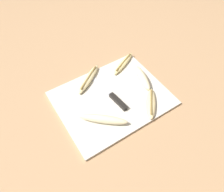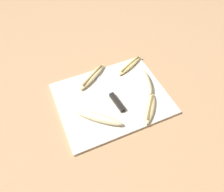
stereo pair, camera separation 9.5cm
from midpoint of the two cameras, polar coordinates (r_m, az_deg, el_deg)
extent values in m
plane|color=tan|center=(0.97, 2.81, -0.98)|extent=(4.00, 4.00, 0.00)
cube|color=beige|center=(0.96, 2.82, -0.77)|extent=(0.47, 0.37, 0.01)
cube|color=black|center=(0.93, 4.24, -1.82)|extent=(0.03, 0.10, 0.02)
cube|color=#B7BABF|center=(1.00, 0.52, 2.75)|extent=(0.04, 0.14, 0.00)
ellipsoid|color=beige|center=(0.87, -0.50, -5.89)|extent=(0.17, 0.16, 0.03)
ellipsoid|color=#EDD689|center=(1.09, 7.25, 7.88)|extent=(0.17, 0.11, 0.02)
cube|color=olive|center=(1.08, 7.30, 8.26)|extent=(0.13, 0.07, 0.00)
ellipsoid|color=beige|center=(1.01, 11.62, 3.51)|extent=(0.08, 0.16, 0.03)
ellipsoid|color=beige|center=(1.02, -2.45, 4.98)|extent=(0.18, 0.14, 0.02)
cube|color=olive|center=(1.02, -2.47, 5.42)|extent=(0.13, 0.09, 0.00)
ellipsoid|color=beige|center=(0.93, 12.70, -3.35)|extent=(0.13, 0.15, 0.02)
cube|color=brown|center=(0.92, 12.82, -2.94)|extent=(0.09, 0.10, 0.00)
camera|label=1|loc=(0.05, -87.13, 3.66)|focal=35.00mm
camera|label=2|loc=(0.05, 92.87, -3.66)|focal=35.00mm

